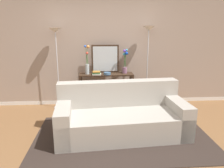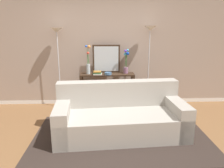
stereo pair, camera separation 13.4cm
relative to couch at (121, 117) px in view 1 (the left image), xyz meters
The scene contains 13 objects.
ground_plane 0.58m from the couch, 127.63° to the right, with size 16.00×16.00×0.02m, color brown.
back_wall 1.99m from the couch, 100.09° to the left, with size 12.00×0.15×2.72m.
area_rug 0.34m from the couch, 88.35° to the right, with size 2.98×1.83×0.01m.
couch is the anchor object (origin of this frame).
console_table 1.33m from the couch, 98.96° to the left, with size 1.22×0.34×0.81m.
floor_lamp_left 2.17m from the couch, 134.07° to the left, with size 0.28×0.28×1.82m.
floor_lamp_right 1.91m from the couch, 60.87° to the left, with size 0.28×0.28×1.86m.
wall_mirror 1.66m from the couch, 98.71° to the left, with size 0.62×0.02×0.64m.
vase_tall_flowers 1.61m from the couch, 115.92° to the left, with size 0.12×0.11×0.65m.
vase_short_flowers 1.54m from the couch, 80.38° to the left, with size 0.12×0.13×0.55m.
fruit_bowl 1.31m from the couch, 98.85° to the left, with size 0.16×0.16×0.05m.
book_stack 1.38m from the couch, 109.49° to the left, with size 0.20×0.17×0.08m.
book_row_under_console 1.41m from the couch, 111.82° to the left, with size 0.36×0.18×0.13m.
Camera 1 is at (-0.12, -3.18, 1.84)m, focal length 35.20 mm.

